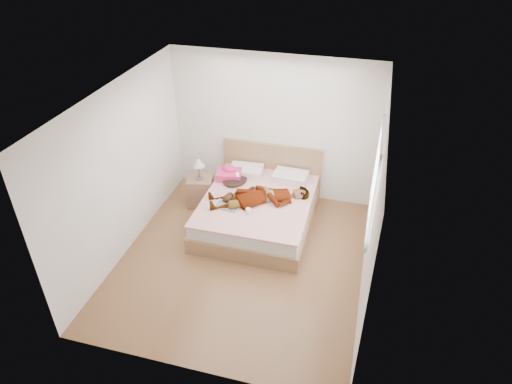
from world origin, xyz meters
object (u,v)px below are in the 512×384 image
(towel, at_px, (229,173))
(coffee_mug, at_px, (249,211))
(phone, at_px, (238,175))
(magazine, at_px, (227,206))
(nightstand, at_px, (200,189))
(bed, at_px, (259,207))
(plush_toy, at_px, (228,198))
(woman, at_px, (260,194))

(towel, relative_size, coffee_mug, 3.82)
(phone, distance_m, coffee_mug, 0.93)
(phone, xyz_separation_m, magazine, (0.04, -0.71, -0.16))
(phone, xyz_separation_m, nightstand, (-0.68, -0.06, -0.37))
(towel, xyz_separation_m, nightstand, (-0.48, -0.19, -0.29))
(coffee_mug, bearing_deg, bed, 87.19)
(phone, xyz_separation_m, bed, (0.45, -0.28, -0.41))
(plush_toy, bearing_deg, towel, 106.55)
(coffee_mug, relative_size, plush_toy, 0.51)
(towel, relative_size, nightstand, 0.52)
(woman, bearing_deg, phone, -153.09)
(phone, height_order, bed, bed)
(bed, height_order, towel, bed)
(woman, xyz_separation_m, bed, (-0.05, 0.12, -0.35))
(phone, relative_size, magazine, 0.20)
(magazine, distance_m, coffee_mug, 0.40)
(towel, xyz_separation_m, coffee_mug, (0.62, -0.95, -0.04))
(phone, height_order, plush_toy, phone)
(bed, distance_m, magazine, 0.64)
(phone, xyz_separation_m, towel, (-0.20, 0.13, -0.08))
(bed, relative_size, towel, 4.30)
(bed, relative_size, nightstand, 2.23)
(towel, distance_m, magazine, 0.88)
(magazine, bearing_deg, phone, 93.33)
(bed, height_order, coffee_mug, bed)
(woman, height_order, plush_toy, woman)
(towel, height_order, coffee_mug, towel)
(magazine, bearing_deg, plush_toy, 102.42)
(plush_toy, relative_size, nightstand, 0.26)
(towel, distance_m, nightstand, 0.60)
(magazine, relative_size, plush_toy, 1.85)
(woman, distance_m, plush_toy, 0.52)
(phone, relative_size, nightstand, 0.10)
(towel, height_order, nightstand, nightstand)
(towel, distance_m, coffee_mug, 1.13)
(towel, bearing_deg, nightstand, -158.38)
(towel, bearing_deg, phone, -33.74)
(towel, bearing_deg, bed, -32.67)
(phone, distance_m, bed, 0.67)
(coffee_mug, bearing_deg, woman, 79.64)
(bed, bearing_deg, towel, 147.33)
(nightstand, bearing_deg, bed, -11.26)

